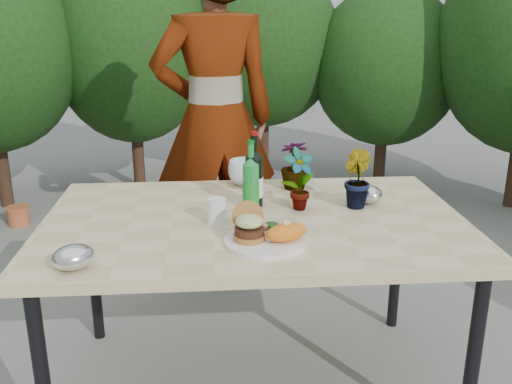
{
  "coord_description": "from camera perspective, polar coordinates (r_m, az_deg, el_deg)",
  "views": [
    {
      "loc": [
        -0.15,
        -2.03,
        1.52
      ],
      "look_at": [
        0.0,
        -0.08,
        0.88
      ],
      "focal_mm": 40.0,
      "sensor_mm": 36.0,
      "label": 1
    }
  ],
  "objects": [
    {
      "name": "seedling_left",
      "position": [
        2.23,
        4.35,
        1.26
      ],
      "size": [
        0.16,
        0.13,
        0.25
      ],
      "primitive_type": "imported",
      "rotation": [
        0.0,
        0.0,
        0.4
      ],
      "color": "#20581E",
      "rests_on": "patio_table"
    },
    {
      "name": "seedling_mid",
      "position": [
        2.3,
        9.95,
        1.32
      ],
      "size": [
        0.13,
        0.15,
        0.23
      ],
      "primitive_type": "imported",
      "rotation": [
        0.0,
        0.0,
        1.79
      ],
      "color": "#22591E",
      "rests_on": "patio_table"
    },
    {
      "name": "wine_bottle",
      "position": [
        2.27,
        -0.19,
        1.32
      ],
      "size": [
        0.07,
        0.07,
        0.31
      ],
      "rotation": [
        0.0,
        0.0,
        0.02
      ],
      "color": "black",
      "rests_on": "patio_table"
    },
    {
      "name": "grilled_veg",
      "position": [
        2.03,
        1.2,
        -3.39
      ],
      "size": [
        0.08,
        0.05,
        0.03
      ],
      "color": "olive",
      "rests_on": "dinner_plate"
    },
    {
      "name": "sparkling_water",
      "position": [
        2.25,
        -0.51,
        0.85
      ],
      "size": [
        0.07,
        0.07,
        0.28
      ],
      "rotation": [
        0.0,
        0.0,
        0.38
      ],
      "color": "#188732",
      "rests_on": "patio_table"
    },
    {
      "name": "plastic_cup",
      "position": [
        2.12,
        -3.95,
        -1.9
      ],
      "size": [
        0.07,
        0.07,
        0.09
      ],
      "primitive_type": "cylinder",
      "color": "white",
      "rests_on": "patio_table"
    },
    {
      "name": "burger_stack",
      "position": [
        1.94,
        -0.72,
        -3.34
      ],
      "size": [
        0.11,
        0.16,
        0.11
      ],
      "color": "#B7722D",
      "rests_on": "dinner_plate"
    },
    {
      "name": "blue_bowl",
      "position": [
        2.57,
        -1.19,
        1.98
      ],
      "size": [
        0.16,
        0.16,
        0.11
      ],
      "primitive_type": "imported",
      "rotation": [
        0.0,
        0.0,
        0.09
      ],
      "color": "silver",
      "rests_on": "patio_table"
    },
    {
      "name": "seedling_right",
      "position": [
        2.5,
        3.91,
        2.74
      ],
      "size": [
        0.13,
        0.13,
        0.22
      ],
      "primitive_type": "imported",
      "rotation": [
        0.0,
        0.0,
        3.24
      ],
      "color": "#2A5D1F",
      "rests_on": "patio_table"
    },
    {
      "name": "shrub_hedge",
      "position": [
        3.81,
        0.03,
        12.4
      ],
      "size": [
        6.83,
        5.0,
        2.13
      ],
      "color": "#382316",
      "rests_on": "ground"
    },
    {
      "name": "foil_packet_left",
      "position": [
        1.84,
        -17.79,
        -6.22
      ],
      "size": [
        0.17,
        0.16,
        0.08
      ],
      "primitive_type": "ellipsoid",
      "rotation": [
        0.0,
        0.0,
        0.48
      ],
      "color": "silver",
      "rests_on": "patio_table"
    },
    {
      "name": "person",
      "position": [
        3.11,
        -4.12,
        7.15
      ],
      "size": [
        0.75,
        0.56,
        1.86
      ],
      "primitive_type": "imported",
      "rotation": [
        0.0,
        0.0,
        3.33
      ],
      "color": "#94604A",
      "rests_on": "ground"
    },
    {
      "name": "foil_packet_right",
      "position": [
        2.37,
        11.05,
        -0.19
      ],
      "size": [
        0.17,
        0.17,
        0.08
      ],
      "primitive_type": "ellipsoid",
      "rotation": [
        0.0,
        0.0,
        2.32
      ],
      "color": "#B2B4B9",
      "rests_on": "patio_table"
    },
    {
      "name": "sweet_potato",
      "position": [
        1.92,
        3.03,
        -4.06
      ],
      "size": [
        0.17,
        0.12,
        0.06
      ],
      "primitive_type": "ellipsoid",
      "rotation": [
        0.0,
        0.0,
        0.35
      ],
      "color": "orange",
      "rests_on": "dinner_plate"
    },
    {
      "name": "patio_table",
      "position": [
        2.2,
        -0.16,
        -4.0
      ],
      "size": [
        1.6,
        1.0,
        0.75
      ],
      "color": "beige",
      "rests_on": "ground"
    },
    {
      "name": "dinner_plate",
      "position": [
        1.95,
        0.95,
        -4.95
      ],
      "size": [
        0.28,
        0.28,
        0.01
      ],
      "primitive_type": "cylinder",
      "color": "white",
      "rests_on": "patio_table"
    },
    {
      "name": "ground",
      "position": [
        2.54,
        -0.14,
        -18.62
      ],
      "size": [
        80.0,
        80.0,
        0.0
      ],
      "primitive_type": "plane",
      "color": "slate",
      "rests_on": "ground"
    },
    {
      "name": "terracotta_pot",
      "position": [
        4.48,
        -22.65,
        -2.18
      ],
      "size": [
        0.17,
        0.17,
        0.14
      ],
      "color": "#BE5D31",
      "rests_on": "ground"
    }
  ]
}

